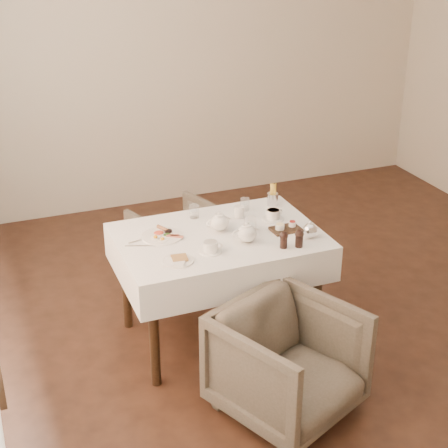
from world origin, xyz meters
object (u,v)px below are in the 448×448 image
Objects in this scene: armchair_near at (288,363)px; armchair_far at (180,242)px; teapot_centre at (219,221)px; table at (219,251)px; breakfast_plate at (162,235)px.

armchair_near reaches higher than armchair_far.
teapot_centre reaches higher than armchair_far.
teapot_centre reaches higher than table.
teapot_centre is at bearing 71.15° from armchair_far.
teapot_centre is at bearing 65.68° from table.
breakfast_plate is at bearing 170.37° from teapot_centre.
armchair_near is 4.26× the size of teapot_centre.
armchair_near is at bearing 72.96° from armchair_far.
armchair_near is (0.09, -0.84, -0.31)m from table.
breakfast_plate is at bearing 46.09° from armchair_far.
armchair_near is at bearing -84.00° from table.
teapot_centre is (0.01, -0.83, 0.54)m from armchair_far.
armchair_far is at bearing 88.65° from table.
table reaches higher than armchair_far.
armchair_far is (-0.07, 1.73, -0.04)m from armchair_near.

